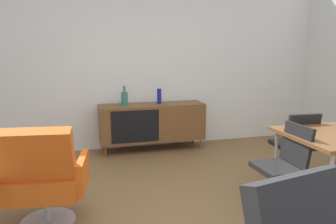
{
  "coord_description": "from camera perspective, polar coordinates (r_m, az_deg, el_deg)",
  "views": [
    {
      "loc": [
        -0.82,
        -2.45,
        1.54
      ],
      "look_at": [
        0.07,
        0.79,
        0.89
      ],
      "focal_mm": 34.5,
      "sensor_mm": 36.0,
      "label": 1
    }
  ],
  "objects": [
    {
      "name": "lounge_chair_red",
      "position": [
        3.03,
        -21.26,
        -10.48
      ],
      "size": [
        0.78,
        0.73,
        0.95
      ],
      "color": "#D85919",
      "rests_on": "ground_plane"
    },
    {
      "name": "dining_chair_back_left",
      "position": [
        3.99,
        21.59,
        -5.38
      ],
      "size": [
        0.42,
        0.45,
        0.86
      ],
      "color": "black",
      "rests_on": "ground_plane"
    },
    {
      "name": "sideboard",
      "position": [
        4.98,
        -2.83,
        -1.8
      ],
      "size": [
        1.6,
        0.45,
        0.72
      ],
      "color": "brown",
      "rests_on": "ground_plane"
    },
    {
      "name": "dining_chair_near_window",
      "position": [
        3.25,
        19.85,
        -8.89
      ],
      "size": [
        0.43,
        0.41,
        0.86
      ],
      "color": "black",
      "rests_on": "ground_plane"
    },
    {
      "name": "vase_cobalt",
      "position": [
        4.94,
        -1.57,
        2.79
      ],
      "size": [
        0.07,
        0.07,
        0.23
      ],
      "color": "navy",
      "rests_on": "sideboard"
    },
    {
      "name": "vase_sculptural_dark",
      "position": [
        4.84,
        -7.69,
        2.42
      ],
      "size": [
        0.1,
        0.1,
        0.29
      ],
      "color": "#337266",
      "rests_on": "sideboard"
    },
    {
      "name": "wall_back",
      "position": [
        5.12,
        -6.2,
        9.34
      ],
      "size": [
        6.8,
        0.12,
        2.8
      ],
      "primitive_type": "cube",
      "color": "white",
      "rests_on": "ground_plane"
    }
  ]
}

